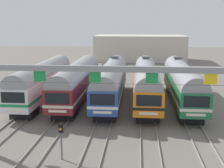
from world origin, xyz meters
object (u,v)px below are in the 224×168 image
object	(u,v)px
yard_signal_mast	(61,135)
commuter_train_blue	(111,80)
commuter_train_white	(43,79)
commuter_train_maroon	(77,80)
commuter_train_orange	(146,81)
commuter_train_green	(182,82)
catenary_gantry	(95,82)

from	to	relation	value
yard_signal_mast	commuter_train_blue	bearing A→B (deg)	82.38
commuter_train_white	commuter_train_maroon	bearing A→B (deg)	0.00
commuter_train_orange	commuter_train_green	xyz separation A→B (m)	(4.22, 0.00, 0.00)
catenary_gantry	yard_signal_mast	xyz separation A→B (m)	(-2.11, -2.28, -3.37)
commuter_train_maroon	yard_signal_mast	xyz separation A→B (m)	(2.11, -15.77, -0.80)
commuter_train_orange	commuter_train_blue	bearing A→B (deg)	180.00
commuter_train_orange	catenary_gantry	distance (m)	14.38
yard_signal_mast	commuter_train_orange	bearing A→B (deg)	68.14
commuter_train_green	catenary_gantry	xyz separation A→B (m)	(-8.44, -13.50, 2.57)
commuter_train_blue	yard_signal_mast	world-z (taller)	commuter_train_blue
commuter_train_green	catenary_gantry	world-z (taller)	catenary_gantry
commuter_train_blue	yard_signal_mast	distance (m)	15.94
commuter_train_orange	yard_signal_mast	bearing A→B (deg)	-111.86
commuter_train_orange	catenary_gantry	xyz separation A→B (m)	(-4.22, -13.50, 2.57)
commuter_train_blue	catenary_gantry	distance (m)	13.74
commuter_train_maroon	commuter_train_orange	xyz separation A→B (m)	(8.44, 0.00, 0.00)
commuter_train_orange	catenary_gantry	world-z (taller)	catenary_gantry
commuter_train_green	commuter_train_blue	bearing A→B (deg)	180.00
commuter_train_blue	commuter_train_orange	bearing A→B (deg)	0.00
commuter_train_blue	commuter_train_white	bearing A→B (deg)	-179.97
commuter_train_orange	commuter_train_maroon	bearing A→B (deg)	-179.97
commuter_train_blue	yard_signal_mast	bearing A→B (deg)	-97.62
commuter_train_white	commuter_train_green	world-z (taller)	commuter_train_green
commuter_train_maroon	catenary_gantry	xyz separation A→B (m)	(4.22, -13.49, 2.57)
commuter_train_green	commuter_train_white	bearing A→B (deg)	-179.99
commuter_train_blue	catenary_gantry	world-z (taller)	catenary_gantry
commuter_train_white	yard_signal_mast	distance (m)	17.01
commuter_train_maroon	catenary_gantry	size ratio (longest dim) A/B	0.82
commuter_train_blue	commuter_train_green	xyz separation A→B (m)	(8.44, 0.00, 0.00)
commuter_train_orange	commuter_train_green	distance (m)	4.22
commuter_train_green	yard_signal_mast	world-z (taller)	commuter_train_green
commuter_train_white	yard_signal_mast	size ratio (longest dim) A/B	6.70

